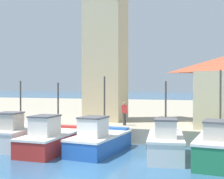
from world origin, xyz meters
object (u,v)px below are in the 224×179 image
at_px(fishing_boat_left_inner, 16,135).
at_px(fishing_boat_right_inner, 219,147).
at_px(fishing_boat_mid_right, 166,144).
at_px(dock_worker_near_tower, 124,113).
at_px(fishing_boat_mid_left, 52,139).
at_px(clock_tower, 106,21).
at_px(fishing_boat_center, 99,140).

bearing_deg(fishing_boat_left_inner, fishing_boat_right_inner, -0.73).
distance_m(fishing_boat_mid_right, dock_worker_near_tower, 5.95).
relative_size(fishing_boat_mid_left, clock_tower, 0.31).
xyz_separation_m(fishing_boat_center, clock_tower, (-2.04, 7.09, 8.23)).
relative_size(fishing_boat_mid_left, fishing_boat_right_inner, 0.97).
bearing_deg(dock_worker_near_tower, fishing_boat_mid_left, -119.77).
height_order(fishing_boat_mid_left, fishing_boat_right_inner, fishing_boat_right_inner).
relative_size(fishing_boat_mid_right, dock_worker_near_tower, 2.77).
bearing_deg(fishing_boat_right_inner, fishing_boat_mid_left, -178.03).
xyz_separation_m(fishing_boat_left_inner, fishing_boat_mid_right, (9.20, -0.05, -0.02)).
bearing_deg(clock_tower, fishing_boat_mid_right, -51.45).
xyz_separation_m(fishing_boat_mid_right, clock_tower, (-5.82, 7.31, 8.17)).
height_order(fishing_boat_mid_left, clock_tower, clock_tower).
bearing_deg(fishing_boat_mid_left, fishing_boat_mid_right, 3.68).
height_order(fishing_boat_mid_right, dock_worker_near_tower, fishing_boat_mid_right).
distance_m(fishing_boat_right_inner, clock_tower, 13.89).
bearing_deg(fishing_boat_mid_right, fishing_boat_left_inner, 179.69).
distance_m(fishing_boat_mid_left, fishing_boat_right_inner, 9.10).
xyz_separation_m(fishing_boat_mid_left, fishing_boat_mid_right, (6.44, 0.41, 0.04)).
bearing_deg(fishing_boat_right_inner, clock_tower, 138.84).
bearing_deg(fishing_boat_center, fishing_boat_mid_right, -3.27).
distance_m(fishing_boat_mid_left, fishing_boat_mid_right, 6.45).
height_order(fishing_boat_center, dock_worker_near_tower, fishing_boat_center).
bearing_deg(fishing_boat_mid_left, dock_worker_near_tower, 60.23).
distance_m(fishing_boat_mid_left, clock_tower, 11.29).
bearing_deg(fishing_boat_left_inner, fishing_boat_center, 1.76).
distance_m(fishing_boat_left_inner, fishing_boat_mid_left, 2.80).
height_order(fishing_boat_mid_right, fishing_boat_right_inner, fishing_boat_right_inner).
bearing_deg(fishing_boat_mid_left, clock_tower, 85.44).
xyz_separation_m(fishing_boat_center, dock_worker_near_tower, (0.25, 4.45, 1.16)).
height_order(fishing_boat_left_inner, dock_worker_near_tower, fishing_boat_left_inner).
relative_size(fishing_boat_right_inner, dock_worker_near_tower, 3.32).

